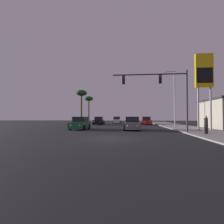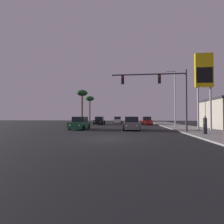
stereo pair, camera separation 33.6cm
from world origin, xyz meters
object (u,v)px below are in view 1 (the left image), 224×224
Objects in this scene: car_tan at (130,120)px; palm_tree_far at (89,100)px; car_black at (99,121)px; car_green at (80,124)px; car_grey at (132,124)px; car_red at (146,121)px; traffic_light_mast at (165,88)px; street_lamp at (174,95)px; pedestrian_on_sidewalk at (206,124)px; car_white at (117,120)px; gas_station_sign at (204,75)px; palm_tree_mid at (81,95)px.

palm_tree_far is (-11.33, 2.76, 5.59)m from car_tan.
car_black and car_green have the same top height.
car_green is (-6.81, 0.45, 0.00)m from car_grey.
traffic_light_mast reaches higher than car_red.
pedestrian_on_sidewalk is at bearing -90.82° from street_lamp.
pedestrian_on_sidewalk is 36.10m from palm_tree_far.
car_white is at bearing -21.17° from palm_tree_far.
street_lamp is (13.60, 6.21, 4.36)m from car_green.
car_white and car_tan have the same top height.
pedestrian_on_sidewalk is (-0.17, -12.10, -4.08)m from street_lamp.
car_grey is 1.00× the size of car_green.
street_lamp is at bearing 114.67° from car_red.
palm_tree_far is (-19.93, 26.08, -0.27)m from gas_station_sign.
car_green is at bearing -155.44° from street_lamp.
car_red is at bearing -123.71° from car_green.
car_tan is (6.54, 8.45, 0.00)m from car_black.
street_lamp is (10.28, -15.58, 4.36)m from car_white.
car_green is 25.93m from palm_tree_far.
car_tan is at bearing -129.48° from car_black.
traffic_light_mast is at bearing 98.35° from car_tan.
car_black is 0.48× the size of street_lamp.
car_black is 22.01m from gas_station_sign.
gas_station_sign reaches higher than car_grey.
traffic_light_mast is 0.88× the size of gas_station_sign.
car_red is (9.84, 0.33, 0.00)m from car_black.
street_lamp is at bearing 114.10° from car_tan.
car_black is at bearing -16.45° from palm_tree_mid.
street_lamp reaches higher than car_red.
car_black is 0.57× the size of palm_tree_mid.
palm_tree_mid is (-14.19, 18.56, 1.78)m from traffic_light_mast.
street_lamp is (6.94, -15.92, 4.36)m from car_tan.
car_black is 0.59× the size of palm_tree_far.
car_grey is 19.63m from palm_tree_mid.
car_black is at bearing 135.53° from gas_station_sign.
traffic_light_mast is at bearing 135.22° from car_grey.
car_green is 1.00× the size of car_tan.
car_tan is at bearing 110.24° from gas_station_sign.
palm_tree_mid reaches higher than palm_tree_far.
palm_tree_mid reaches higher than car_green.
car_grey is at bearing 136.56° from traffic_light_mast.
car_tan is 25.53m from gas_station_sign.
car_tan is 12.93m from palm_tree_far.
palm_tree_mid is (-13.94, 0.88, 5.77)m from car_red.
car_black is 13.41m from palm_tree_far.
street_lamp is (6.79, 6.67, 4.36)m from car_grey.
palm_tree_mid is (0.68, -10.00, 0.19)m from palm_tree_far.
palm_tree_mid is at bearing -56.21° from car_grey.
car_tan is (-3.29, 8.13, 0.00)m from car_red.
car_black is at bearing 52.78° from car_tan.
car_white is 11.60m from palm_tree_mid.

